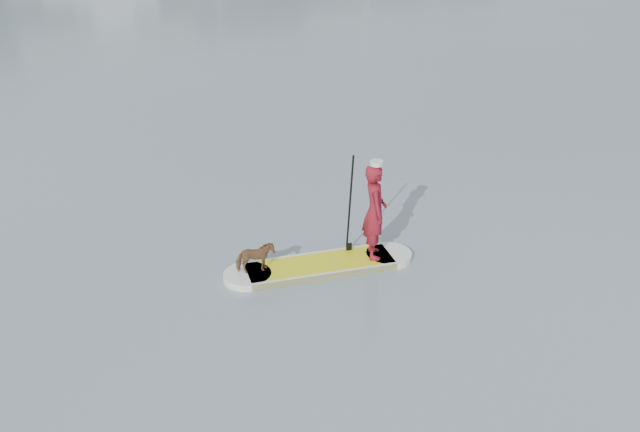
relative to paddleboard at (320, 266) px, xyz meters
name	(u,v)px	position (x,y,z in m)	size (l,w,h in m)	color
ground	(350,195)	(1.92, 2.48, -0.06)	(140.00, 140.00, 0.00)	slate
paddleboard	(320,266)	(0.00, 0.00, 0.00)	(3.26, 1.22, 0.12)	yellow
paddler	(375,211)	(0.94, -0.16, 0.90)	(0.61, 0.40, 1.67)	maroon
white_cap	(377,163)	(0.94, -0.16, 1.77)	(0.22, 0.22, 0.07)	silver
dog	(255,258)	(-1.09, 0.19, 0.32)	(0.29, 0.63, 0.53)	brown
paddle	(350,215)	(0.65, 0.17, 0.74)	(0.10, 0.30, 2.00)	black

